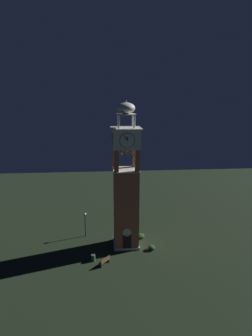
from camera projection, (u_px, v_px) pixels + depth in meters
name	position (u px, v px, depth m)	size (l,w,h in m)	color
ground	(126.00, 245.00, 39.51)	(80.00, 80.00, 0.00)	black
clock_tower	(126.00, 189.00, 37.62)	(3.73, 3.73, 19.12)	#AD5B42
park_bench	(105.00, 261.00, 34.69)	(1.38, 1.50, 0.95)	brown
lamp_post	(85.00, 220.00, 41.34)	(0.36, 0.36, 3.55)	black
trash_bin	(93.00, 258.00, 35.52)	(0.52, 0.52, 0.80)	#38513D
shrub_near_entry	(127.00, 231.00, 42.47)	(0.81, 0.81, 0.90)	#234C28
shrub_left_of_tower	(151.00, 248.00, 38.06)	(0.93, 0.93, 0.65)	#234C28
shrub_behind_bench	(140.00, 236.00, 41.32)	(1.13, 1.13, 0.64)	#234C28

